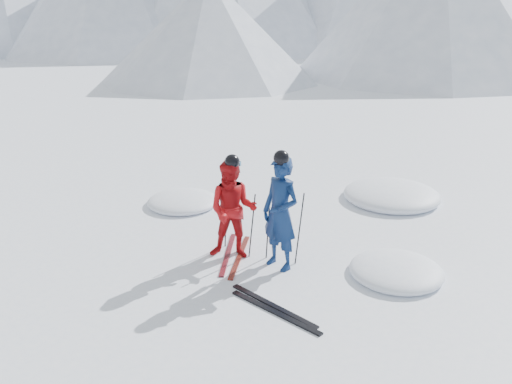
% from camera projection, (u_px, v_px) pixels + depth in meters
% --- Properties ---
extents(ground, '(160.00, 160.00, 0.00)m').
position_uv_depth(ground, '(352.00, 284.00, 8.81)').
color(ground, white).
rests_on(ground, ground).
extents(skier_blue, '(0.83, 0.67, 1.98)m').
position_uv_depth(skier_blue, '(280.00, 214.00, 9.06)').
color(skier_blue, '#0D224E').
rests_on(skier_blue, ground).
extents(skier_red, '(1.06, 0.95, 1.80)m').
position_uv_depth(skier_red, '(233.00, 210.00, 9.46)').
color(skier_red, '#AB0D11').
rests_on(skier_red, ground).
extents(pole_blue_left, '(0.13, 0.09, 1.32)m').
position_uv_depth(pole_blue_left, '(268.00, 225.00, 9.43)').
color(pole_blue_left, black).
rests_on(pole_blue_left, ground).
extents(pole_blue_right, '(0.13, 0.08, 1.32)m').
position_uv_depth(pole_blue_right, '(300.00, 229.00, 9.28)').
color(pole_blue_right, black).
rests_on(pole_blue_right, ground).
extents(pole_red_left, '(0.12, 0.09, 1.19)m').
position_uv_depth(pole_red_left, '(226.00, 218.00, 9.90)').
color(pole_red_left, black).
rests_on(pole_red_left, ground).
extents(pole_red_right, '(0.12, 0.08, 1.20)m').
position_uv_depth(pole_red_right, '(252.00, 226.00, 9.56)').
color(pole_red_right, black).
rests_on(pole_red_right, ground).
extents(ski_worn_left, '(0.75, 1.60, 0.03)m').
position_uv_depth(ski_worn_left, '(228.00, 254.00, 9.82)').
color(ski_worn_left, black).
rests_on(ski_worn_left, ground).
extents(ski_worn_right, '(0.64, 1.64, 0.03)m').
position_uv_depth(ski_worn_right, '(239.00, 257.00, 9.71)').
color(ski_worn_right, black).
rests_on(ski_worn_right, ground).
extents(ski_loose_a, '(1.65, 0.58, 0.03)m').
position_uv_depth(ski_loose_a, '(273.00, 306.00, 8.18)').
color(ski_loose_a, black).
rests_on(ski_loose_a, ground).
extents(ski_loose_b, '(1.67, 0.53, 0.03)m').
position_uv_depth(ski_loose_b, '(275.00, 312.00, 8.01)').
color(ski_loose_b, black).
rests_on(ski_loose_b, ground).
extents(snow_lumps, '(6.64, 5.43, 0.48)m').
position_uv_depth(snow_lumps, '(345.00, 213.00, 11.71)').
color(snow_lumps, white).
rests_on(snow_lumps, ground).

